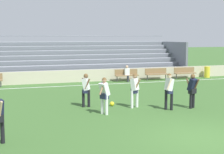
{
  "coord_description": "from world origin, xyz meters",
  "views": [
    {
      "loc": [
        -5.97,
        -8.96,
        3.35
      ],
      "look_at": [
        -0.81,
        7.36,
        1.18
      ],
      "focal_mm": 51.42,
      "sensor_mm": 36.0,
      "label": 1
    }
  ],
  "objects_px": {
    "trash_bin": "(207,72)",
    "player_dark_on_ball": "(192,88)",
    "player_white_wide_left": "(104,93)",
    "bleacher_stand": "(80,59)",
    "player_white_deep_cover": "(86,87)",
    "player_white_pressing_high": "(169,88)",
    "player_white_trailing_run": "(135,88)",
    "bench_near_wall_gap": "(185,72)",
    "bench_far_right": "(156,73)",
    "bench_centre_sideline": "(127,74)",
    "soccer_ball": "(112,104)",
    "spectator_seated": "(127,72)"
  },
  "relations": [
    {
      "from": "player_white_wide_left",
      "to": "trash_bin",
      "type": "bearing_deg",
      "value": 39.51
    },
    {
      "from": "player_white_trailing_run",
      "to": "player_white_deep_cover",
      "type": "xyz_separation_m",
      "value": [
        -2.15,
        0.84,
        -0.01
      ]
    },
    {
      "from": "trash_bin",
      "to": "spectator_seated",
      "type": "distance_m",
      "value": 7.11
    },
    {
      "from": "bench_near_wall_gap",
      "to": "bench_far_right",
      "type": "bearing_deg",
      "value": 180.0
    },
    {
      "from": "bleacher_stand",
      "to": "bench_near_wall_gap",
      "type": "distance_m",
      "value": 8.62
    },
    {
      "from": "player_white_trailing_run",
      "to": "player_white_pressing_high",
      "type": "xyz_separation_m",
      "value": [
        1.33,
        -0.9,
        0.05
      ]
    },
    {
      "from": "bleacher_stand",
      "to": "bench_far_right",
      "type": "xyz_separation_m",
      "value": [
        5.2,
        -3.79,
        -0.96
      ]
    },
    {
      "from": "spectator_seated",
      "to": "player_white_pressing_high",
      "type": "xyz_separation_m",
      "value": [
        -1.41,
        -9.34,
        0.31
      ]
    },
    {
      "from": "bench_far_right",
      "to": "player_white_deep_cover",
      "type": "distance_m",
      "value": 10.65
    },
    {
      "from": "spectator_seated",
      "to": "player_white_deep_cover",
      "type": "height_order",
      "value": "player_white_deep_cover"
    },
    {
      "from": "trash_bin",
      "to": "player_white_pressing_high",
      "type": "relative_size",
      "value": 0.54
    },
    {
      "from": "bench_far_right",
      "to": "trash_bin",
      "type": "relative_size",
      "value": 1.98
    },
    {
      "from": "player_white_trailing_run",
      "to": "soccer_ball",
      "type": "bearing_deg",
      "value": 143.95
    },
    {
      "from": "bench_near_wall_gap",
      "to": "trash_bin",
      "type": "bearing_deg",
      "value": 3.95
    },
    {
      "from": "bench_centre_sideline",
      "to": "spectator_seated",
      "type": "relative_size",
      "value": 1.49
    },
    {
      "from": "player_white_pressing_high",
      "to": "player_white_deep_cover",
      "type": "bearing_deg",
      "value": 153.44
    },
    {
      "from": "bench_far_right",
      "to": "player_white_deep_cover",
      "type": "height_order",
      "value": "player_white_deep_cover"
    },
    {
      "from": "player_white_trailing_run",
      "to": "player_white_deep_cover",
      "type": "bearing_deg",
      "value": 158.73
    },
    {
      "from": "bleacher_stand",
      "to": "trash_bin",
      "type": "xyz_separation_m",
      "value": [
        9.85,
        -3.64,
        -1.05
      ]
    },
    {
      "from": "bench_centre_sideline",
      "to": "trash_bin",
      "type": "distance_m",
      "value": 7.1
    },
    {
      "from": "bench_far_right",
      "to": "bench_near_wall_gap",
      "type": "height_order",
      "value": "same"
    },
    {
      "from": "trash_bin",
      "to": "player_white_deep_cover",
      "type": "bearing_deg",
      "value": -146.71
    },
    {
      "from": "trash_bin",
      "to": "player_dark_on_ball",
      "type": "distance_m",
      "value": 12.09
    },
    {
      "from": "bleacher_stand",
      "to": "bench_centre_sideline",
      "type": "xyz_separation_m",
      "value": [
        2.76,
        -3.79,
        -0.96
      ]
    },
    {
      "from": "player_white_trailing_run",
      "to": "soccer_ball",
      "type": "height_order",
      "value": "player_white_trailing_run"
    },
    {
      "from": "bench_centre_sideline",
      "to": "bench_near_wall_gap",
      "type": "bearing_deg",
      "value": 0.0
    },
    {
      "from": "player_white_trailing_run",
      "to": "player_white_wide_left",
      "type": "bearing_deg",
      "value": -154.44
    },
    {
      "from": "bench_far_right",
      "to": "soccer_ball",
      "type": "height_order",
      "value": "bench_far_right"
    },
    {
      "from": "bench_centre_sideline",
      "to": "player_white_pressing_high",
      "type": "relative_size",
      "value": 1.06
    },
    {
      "from": "bleacher_stand",
      "to": "player_white_deep_cover",
      "type": "xyz_separation_m",
      "value": [
        -2.13,
        -11.51,
        -0.56
      ]
    },
    {
      "from": "player_white_deep_cover",
      "to": "player_white_pressing_high",
      "type": "height_order",
      "value": "player_white_pressing_high"
    },
    {
      "from": "soccer_ball",
      "to": "player_white_deep_cover",
      "type": "bearing_deg",
      "value": 171.97
    },
    {
      "from": "bleacher_stand",
      "to": "player_white_pressing_high",
      "type": "xyz_separation_m",
      "value": [
        1.35,
        -13.25,
        -0.5
      ]
    },
    {
      "from": "bench_centre_sideline",
      "to": "player_white_wide_left",
      "type": "height_order",
      "value": "player_white_wide_left"
    },
    {
      "from": "bench_near_wall_gap",
      "to": "soccer_ball",
      "type": "xyz_separation_m",
      "value": [
        -8.57,
        -7.89,
        -0.44
      ]
    },
    {
      "from": "player_white_deep_cover",
      "to": "player_white_pressing_high",
      "type": "distance_m",
      "value": 3.89
    },
    {
      "from": "bench_centre_sideline",
      "to": "soccer_ball",
      "type": "distance_m",
      "value": 8.71
    },
    {
      "from": "player_white_wide_left",
      "to": "bleacher_stand",
      "type": "bearing_deg",
      "value": 82.63
    },
    {
      "from": "player_white_trailing_run",
      "to": "trash_bin",
      "type": "bearing_deg",
      "value": 41.52
    },
    {
      "from": "bench_near_wall_gap",
      "to": "player_dark_on_ball",
      "type": "xyz_separation_m",
      "value": [
        -5.13,
        -9.48,
        0.41
      ]
    },
    {
      "from": "spectator_seated",
      "to": "player_white_deep_cover",
      "type": "distance_m",
      "value": 9.04
    },
    {
      "from": "player_white_deep_cover",
      "to": "player_white_wide_left",
      "type": "xyz_separation_m",
      "value": [
        0.43,
        -1.66,
        0.0
      ]
    },
    {
      "from": "trash_bin",
      "to": "player_white_trailing_run",
      "type": "height_order",
      "value": "player_white_trailing_run"
    },
    {
      "from": "trash_bin",
      "to": "player_dark_on_ball",
      "type": "height_order",
      "value": "player_dark_on_ball"
    },
    {
      "from": "bleacher_stand",
      "to": "bench_far_right",
      "type": "bearing_deg",
      "value": -36.1
    },
    {
      "from": "player_white_trailing_run",
      "to": "player_dark_on_ball",
      "type": "relative_size",
      "value": 1.0
    },
    {
      "from": "bench_near_wall_gap",
      "to": "player_white_pressing_high",
      "type": "xyz_separation_m",
      "value": [
        -6.34,
        -9.46,
        0.46
      ]
    },
    {
      "from": "bench_near_wall_gap",
      "to": "player_white_wide_left",
      "type": "height_order",
      "value": "player_white_wide_left"
    },
    {
      "from": "trash_bin",
      "to": "player_white_pressing_high",
      "type": "bearing_deg",
      "value": -131.51
    },
    {
      "from": "player_white_pressing_high",
      "to": "player_white_wide_left",
      "type": "relative_size",
      "value": 1.05
    }
  ]
}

